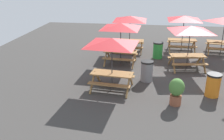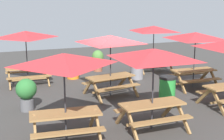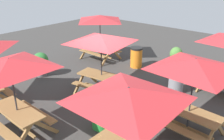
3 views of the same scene
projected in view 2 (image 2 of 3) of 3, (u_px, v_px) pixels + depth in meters
ground_plane at (115, 95)px, 11.99m from camera, size 24.21×24.21×0.00m
picnic_table_0 at (154, 32)px, 15.54m from camera, size 2.81×2.81×2.34m
picnic_table_2 at (154, 60)px, 8.39m from camera, size 2.83×2.83×2.34m
picnic_table_3 at (195, 40)px, 12.53m from camera, size 2.82×2.82×2.34m
picnic_table_4 at (64, 66)px, 7.67m from camera, size 2.23×2.23×2.34m
picnic_table_5 at (26, 38)px, 13.02m from camera, size 2.06×2.06×2.34m
picnic_table_6 at (110, 44)px, 11.47m from camera, size 2.80×2.80×2.34m
trash_bin_gray at (137, 68)px, 14.29m from camera, size 0.59×0.59×0.98m
trash_bin_green at (167, 90)px, 10.88m from camera, size 0.59×0.59×0.98m
trash_bin_orange at (73, 68)px, 14.38m from camera, size 0.59×0.59×0.98m
potted_plant_0 at (98, 59)px, 15.80m from camera, size 0.59×0.59×1.08m
potted_plant_1 at (26, 92)px, 10.16m from camera, size 0.67×0.67×1.07m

